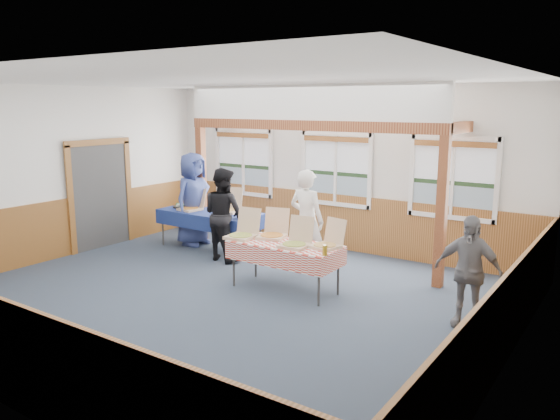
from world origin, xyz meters
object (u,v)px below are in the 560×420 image
object	(u,v)px
woman_black	(223,214)
man_blue	(193,199)
woman_white	(307,221)
table_right	(285,247)
person_grey	(468,271)
table_left	(210,214)

from	to	relation	value
woman_black	man_blue	size ratio (longest dim) A/B	0.91
woman_white	man_blue	size ratio (longest dim) A/B	0.94
table_right	person_grey	distance (m)	2.73
woman_white	woman_black	world-z (taller)	woman_white
table_right	person_grey	size ratio (longest dim) A/B	1.24
man_blue	person_grey	bearing A→B (deg)	-101.58
woman_black	person_grey	xyz separation A→B (m)	(4.61, -0.59, -0.12)
woman_black	person_grey	distance (m)	4.64
man_blue	person_grey	size ratio (longest dim) A/B	1.28
table_left	woman_white	size ratio (longest dim) A/B	1.21
woman_black	man_blue	bearing A→B (deg)	-13.05
woman_black	person_grey	bearing A→B (deg)	-177.34
table_right	woman_black	world-z (taller)	woman_black
table_left	table_right	xyz separation A→B (m)	(2.64, -1.26, -0.01)
woman_black	table_right	bearing A→B (deg)	167.33
table_left	man_blue	world-z (taller)	man_blue
table_left	woman_white	world-z (taller)	woman_white
woman_white	man_blue	distance (m)	2.88
person_grey	table_left	bearing A→B (deg)	169.06
woman_black	man_blue	xyz separation A→B (m)	(-1.25, 0.53, 0.09)
table_left	woman_white	bearing A→B (deg)	-7.40
table_right	person_grey	bearing A→B (deg)	12.41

